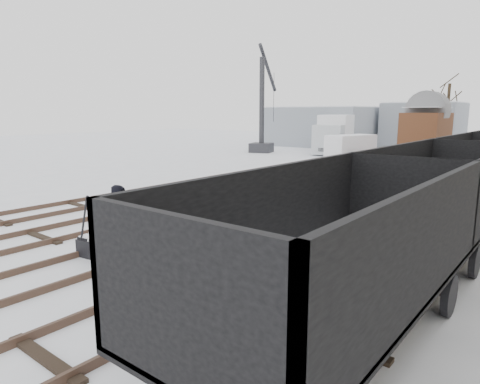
# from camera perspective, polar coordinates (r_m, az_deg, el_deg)

# --- Properties ---
(ground) EXTENTS (120.00, 120.00, 0.00)m
(ground) POSITION_cam_1_polar(r_m,az_deg,el_deg) (10.94, -17.67, -8.71)
(ground) COLOR white
(ground) RESTS_ON ground
(tracks) EXTENTS (13.90, 52.00, 0.16)m
(tracks) POSITION_cam_1_polar(r_m,az_deg,el_deg) (21.46, 14.13, 1.03)
(tracks) COLOR black
(tracks) RESTS_ON ground
(shed_left) EXTENTS (10.00, 8.00, 4.10)m
(shed_left) POSITION_cam_1_polar(r_m,az_deg,el_deg) (46.97, 11.15, 8.61)
(shed_left) COLOR #8C939E
(shed_left) RESTS_ON ground
(shed_right) EXTENTS (7.00, 6.00, 4.50)m
(shed_right) POSITION_cam_1_polar(r_m,az_deg,el_deg) (47.39, 23.24, 8.21)
(shed_right) COLOR #8C939E
(shed_right) RESTS_ON ground
(ground_frame) EXTENTS (1.35, 0.61, 1.49)m
(ground_frame) POSITION_cam_1_polar(r_m,az_deg,el_deg) (11.02, -18.07, -7.04)
(ground_frame) COLOR black
(ground_frame) RESTS_ON ground
(worker) EXTENTS (0.56, 0.75, 1.89)m
(worker) POSITION_cam_1_polar(r_m,az_deg,el_deg) (10.30, -15.50, -4.30)
(worker) COLOR black
(worker) RESTS_ON ground
(freight_wagon_a) EXTENTS (2.60, 6.49, 2.65)m
(freight_wagon_a) POSITION_cam_1_polar(r_m,az_deg,el_deg) (6.76, 12.45, -11.48)
(freight_wagon_a) COLOR black
(freight_wagon_a) RESTS_ON ground
(freight_wagon_b) EXTENTS (2.60, 6.49, 2.65)m
(freight_wagon_b) POSITION_cam_1_polar(r_m,az_deg,el_deg) (12.61, 25.43, -1.93)
(freight_wagon_b) COLOR black
(freight_wagon_b) RESTS_ON ground
(box_van_wagon) EXTENTS (2.83, 5.14, 3.86)m
(box_van_wagon) POSITION_cam_1_polar(r_m,az_deg,el_deg) (32.78, 23.59, 7.50)
(box_van_wagon) COLOR black
(box_van_wagon) RESTS_ON ground
(lorry) EXTENTS (3.61, 7.57, 3.30)m
(lorry) POSITION_cam_1_polar(r_m,az_deg,el_deg) (38.68, 12.45, 7.65)
(lorry) COLOR black
(lorry) RESTS_ON ground
(panel_van) EXTENTS (2.80, 4.42, 1.81)m
(panel_van) POSITION_cam_1_polar(r_m,az_deg,el_deg) (34.19, 14.55, 5.93)
(panel_van) COLOR white
(panel_van) RESTS_ON ground
(crane) EXTENTS (2.34, 5.52, 9.24)m
(crane) POSITION_cam_1_polar(r_m,az_deg,el_deg) (38.35, 3.09, 8.96)
(crane) COLOR #2B2B2F
(crane) RESTS_ON ground
(tree_far_left) EXTENTS (0.30, 0.30, 6.36)m
(tree_far_left) POSITION_cam_1_polar(r_m,az_deg,el_deg) (48.90, 25.88, 9.15)
(tree_far_left) COLOR black
(tree_far_left) RESTS_ON ground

